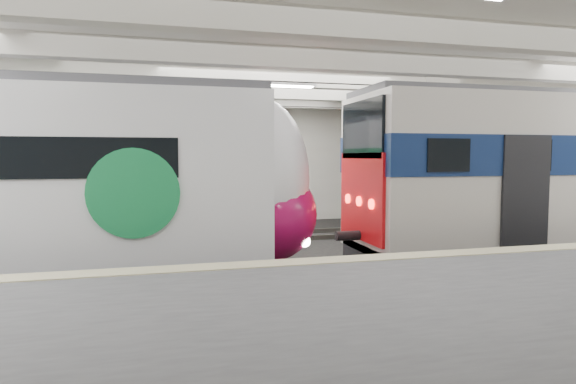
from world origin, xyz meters
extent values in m
cube|color=black|center=(0.00, 0.00, -0.05)|extent=(36.00, 24.00, 0.10)
cube|color=silver|center=(0.00, 0.00, 5.55)|extent=(36.00, 24.00, 0.20)
cube|color=beige|center=(0.00, 10.00, 2.75)|extent=(30.00, 0.10, 5.50)
cube|color=#504F52|center=(0.00, -6.50, 0.55)|extent=(30.00, 7.00, 1.10)
cube|color=beige|center=(0.00, -3.25, 1.11)|extent=(30.00, 0.50, 0.02)
cube|color=beige|center=(-3.00, 3.00, 2.75)|extent=(0.50, 0.50, 5.50)
cube|color=beige|center=(5.00, 3.00, 2.75)|extent=(0.50, 0.50, 5.50)
cube|color=beige|center=(0.00, 0.00, 5.25)|extent=(30.00, 18.00, 0.50)
cube|color=#59544C|center=(0.00, 0.00, 0.08)|extent=(30.00, 1.52, 0.16)
cube|color=#59544C|center=(0.00, 5.50, 0.08)|extent=(30.00, 1.52, 0.16)
cylinder|color=black|center=(0.00, 0.00, 4.70)|extent=(30.00, 0.03, 0.03)
cylinder|color=black|center=(0.00, 5.50, 4.70)|extent=(30.00, 0.03, 0.03)
cube|color=white|center=(0.00, -2.00, 4.92)|extent=(26.00, 8.40, 0.12)
ellipsoid|color=white|center=(-1.18, 0.00, 2.41)|extent=(2.26, 2.79, 3.75)
ellipsoid|color=#A70D4C|center=(-1.06, 0.00, 1.57)|extent=(2.39, 2.85, 2.30)
cylinder|color=#1A8F4A|center=(-3.98, -1.45, 2.22)|extent=(1.77, 0.06, 1.77)
cube|color=red|center=(1.38, 0.00, 1.93)|extent=(0.08, 2.60, 2.18)
cube|color=black|center=(1.38, 0.00, 3.60)|extent=(0.08, 2.45, 1.43)
cube|color=white|center=(-7.74, 5.50, 2.35)|extent=(13.73, 3.37, 3.70)
cube|color=#1A8F4A|center=(-7.74, 5.50, 2.83)|extent=(13.77, 3.43, 0.78)
cube|color=#4C4C51|center=(-7.74, 5.50, 4.29)|extent=(13.70, 2.88, 0.16)
cube|color=black|center=(-7.74, 5.50, 0.30)|extent=(13.71, 3.08, 0.60)
camera|label=1|loc=(-3.39, -11.18, 2.95)|focal=30.00mm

